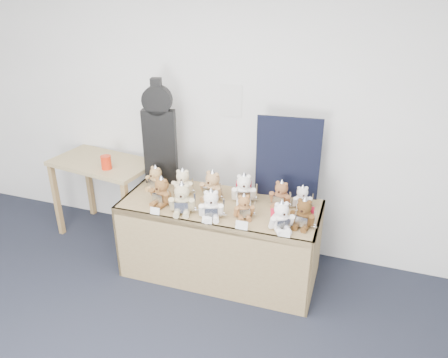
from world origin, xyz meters
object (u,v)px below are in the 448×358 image
(teddy_front_centre, at_px, (211,206))
(teddy_front_far_right, at_px, (281,217))
(side_table, at_px, (103,173))
(teddy_back_right, at_px, (281,195))
(teddy_back_centre_right, at_px, (244,189))
(teddy_front_right, at_px, (244,207))
(teddy_back_centre_left, at_px, (212,186))
(red_cup, at_px, (106,162))
(teddy_front_far_left, at_px, (162,192))
(teddy_back_left, at_px, (183,183))
(teddy_back_end, at_px, (302,198))
(display_table, at_px, (218,223))
(guitar_case, at_px, (159,134))
(teddy_back_far_left, at_px, (156,179))
(teddy_front_left, at_px, (182,200))
(teddy_front_end, at_px, (304,214))

(teddy_front_centre, relative_size, teddy_front_far_right, 1.04)
(side_table, bearing_deg, teddy_back_right, 4.85)
(teddy_back_centre_right, bearing_deg, teddy_front_right, -90.08)
(side_table, distance_m, teddy_back_centre_left, 1.25)
(red_cup, height_order, teddy_back_centre_left, teddy_back_centre_left)
(teddy_front_far_left, bearing_deg, teddy_front_right, 12.85)
(red_cup, xyz_separation_m, teddy_back_left, (0.80, -0.03, -0.08))
(teddy_back_end, bearing_deg, display_table, 178.94)
(guitar_case, relative_size, teddy_front_right, 4.26)
(teddy_front_far_right, distance_m, teddy_back_centre_right, 0.53)
(teddy_back_end, bearing_deg, side_table, 157.30)
(teddy_front_far_left, relative_size, teddy_front_right, 1.21)
(teddy_back_end, xyz_separation_m, teddy_back_far_left, (-1.32, -0.09, 0.01))
(guitar_case, xyz_separation_m, teddy_back_right, (1.16, -0.10, -0.38))
(teddy_front_far_left, bearing_deg, teddy_front_left, -6.83)
(display_table, xyz_separation_m, teddy_back_centre_right, (0.18, 0.18, 0.27))
(teddy_front_far_left, bearing_deg, display_table, 22.90)
(teddy_back_left, bearing_deg, guitar_case, 137.79)
(teddy_front_far_left, bearing_deg, teddy_back_left, 80.14)
(guitar_case, relative_size, teddy_front_far_left, 3.53)
(teddy_back_far_left, bearing_deg, teddy_front_centre, -9.84)
(side_table, height_order, teddy_front_centre, teddy_front_centre)
(teddy_back_left, xyz_separation_m, teddy_back_centre_left, (0.28, 0.01, 0.01))
(display_table, height_order, teddy_back_far_left, teddy_back_far_left)
(side_table, height_order, teddy_back_centre_left, teddy_back_centre_left)
(side_table, bearing_deg, teddy_front_centre, -11.82)
(red_cup, xyz_separation_m, teddy_back_centre_right, (1.35, 0.01, -0.07))
(side_table, distance_m, red_cup, 0.29)
(teddy_back_end, bearing_deg, teddy_front_centre, -168.78)
(side_table, distance_m, teddy_front_far_right, 1.97)
(teddy_front_centre, bearing_deg, teddy_back_end, 11.53)
(display_table, distance_m, teddy_front_right, 0.36)
(display_table, xyz_separation_m, teddy_front_far_left, (-0.47, -0.09, 0.27))
(teddy_front_left, bearing_deg, display_table, 18.72)
(display_table, xyz_separation_m, teddy_back_far_left, (-0.65, 0.15, 0.26))
(display_table, bearing_deg, teddy_front_right, -18.11)
(teddy_front_end, relative_size, teddy_back_centre_left, 0.92)
(display_table, height_order, red_cup, red_cup)
(teddy_front_far_left, relative_size, teddy_back_left, 1.04)
(teddy_back_left, relative_size, teddy_back_centre_left, 0.92)
(teddy_back_centre_left, bearing_deg, guitar_case, 176.00)
(teddy_front_left, distance_m, teddy_back_right, 0.83)
(teddy_front_far_left, relative_size, teddy_front_far_right, 1.03)
(teddy_back_right, bearing_deg, guitar_case, -175.75)
(teddy_front_left, height_order, teddy_front_far_right, teddy_front_left)
(teddy_back_left, relative_size, teddy_back_right, 1.04)
(teddy_front_far_left, height_order, teddy_front_left, teddy_front_left)
(teddy_front_right, bearing_deg, teddy_front_far_left, 155.11)
(side_table, bearing_deg, teddy_back_centre_right, 3.08)
(side_table, height_order, teddy_front_far_right, teddy_front_far_right)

